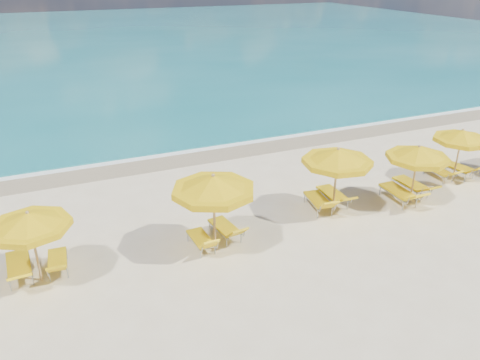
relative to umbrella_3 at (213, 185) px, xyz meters
name	(u,v)px	position (x,y,z in m)	size (l,w,h in m)	color
ground_plane	(258,230)	(1.72, 0.53, -2.19)	(120.00, 120.00, 0.00)	beige
ocean	(87,40)	(1.72, 48.53, -2.19)	(120.00, 80.00, 0.30)	#146C72
wet_sand_band	(190,155)	(1.72, 7.93, -2.19)	(120.00, 2.60, 0.01)	tan
foam_line	(185,149)	(1.72, 8.73, -2.19)	(120.00, 1.20, 0.03)	white
whitecap_near	(45,115)	(-4.28, 17.53, -2.19)	(14.00, 0.36, 0.05)	white
whitecap_far	(222,73)	(9.72, 24.53, -2.19)	(18.00, 0.30, 0.05)	white
umbrella_2	(29,222)	(-5.05, 0.42, -0.30)	(2.37, 2.37, 2.22)	tan
umbrella_3	(213,185)	(0.00, 0.00, 0.00)	(2.64, 2.64, 2.57)	tan
umbrella_4	(338,157)	(4.72, 0.59, -0.08)	(2.92, 2.92, 2.48)	tan
umbrella_5	(418,154)	(7.81, 0.10, -0.26)	(2.33, 2.33, 2.27)	tan
umbrella_6	(462,136)	(10.87, 1.00, -0.31)	(2.64, 2.64, 2.21)	tan
lounger_2_left	(20,270)	(-5.58, 0.82, -1.96)	(0.76, 1.98, 0.78)	#A5A8AD
lounger_2_right	(58,265)	(-4.57, 0.72, -2.00)	(0.61, 1.61, 0.74)	#A5A8AD
lounger_3_left	(202,243)	(-0.38, 0.19, -1.99)	(0.62, 1.59, 0.78)	#A5A8AD
lounger_3_right	(226,231)	(0.55, 0.51, -1.98)	(0.81, 1.78, 0.81)	#A5A8AD
lounger_4_left	(318,204)	(4.34, 0.95, -1.97)	(0.87, 1.87, 0.86)	#A5A8AD
lounger_4_right	(333,198)	(5.08, 1.15, -1.97)	(0.71, 1.93, 0.78)	#A5A8AD
lounger_5_left	(399,196)	(7.42, 0.30, -1.95)	(0.73, 2.04, 0.88)	#A5A8AD
lounger_5_right	(411,188)	(8.35, 0.68, -1.96)	(0.69, 1.95, 0.78)	#A5A8AD
lounger_6_left	(439,174)	(10.38, 1.33, -1.99)	(0.59, 1.67, 0.71)	#A5A8AD
lounger_6_right	(457,170)	(11.30, 1.27, -1.96)	(0.94, 1.97, 0.83)	#A5A8AD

